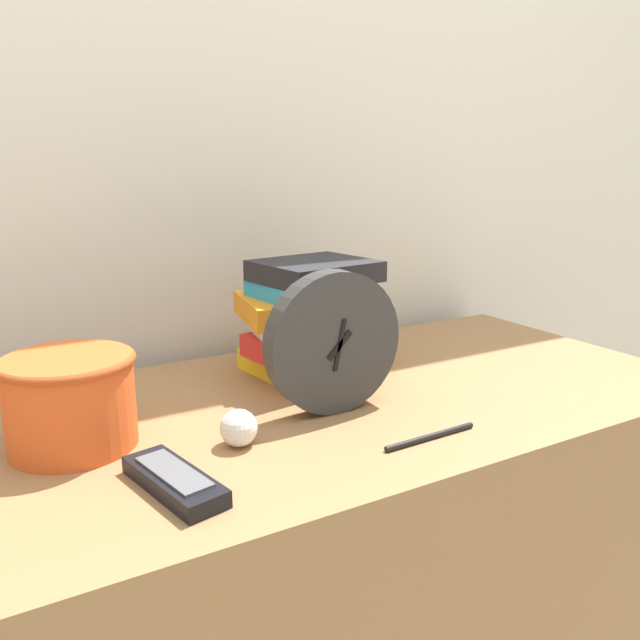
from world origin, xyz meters
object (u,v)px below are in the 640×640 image
object	(u,v)px
tv_remote	(174,480)
pen	(430,437)
basket	(70,398)
desk_clock	(334,343)
crumpled_paper_ball	(239,428)
book_stack	(312,319)

from	to	relation	value
tv_remote	pen	bearing A→B (deg)	-7.03
basket	pen	bearing A→B (deg)	-27.63
desk_clock	pen	distance (m)	0.19
basket	crumpled_paper_ball	distance (m)	0.21
desk_clock	crumpled_paper_ball	world-z (taller)	desk_clock
crumpled_paper_ball	pen	bearing A→B (deg)	-25.92
tv_remote	pen	xyz separation A→B (m)	(0.33, -0.04, -0.01)
book_stack	basket	distance (m)	0.42
desk_clock	basket	xyz separation A→B (m)	(-0.35, 0.07, -0.04)
desk_clock	crumpled_paper_ball	bearing A→B (deg)	-166.75
desk_clock	tv_remote	bearing A→B (deg)	-158.42
book_stack	crumpled_paper_ball	size ratio (longest dim) A/B	5.39
basket	pen	xyz separation A→B (m)	(0.41, -0.21, -0.06)
desk_clock	book_stack	distance (m)	0.18
pen	desk_clock	bearing A→B (deg)	111.80
tv_remote	crumpled_paper_ball	bearing A→B (deg)	32.83
book_stack	desk_clock	bearing A→B (deg)	-109.72
tv_remote	pen	distance (m)	0.33
desk_clock	basket	size ratio (longest dim) A/B	1.25
tv_remote	desk_clock	bearing A→B (deg)	21.58
desk_clock	crumpled_paper_ball	distance (m)	0.19
desk_clock	tv_remote	distance (m)	0.31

